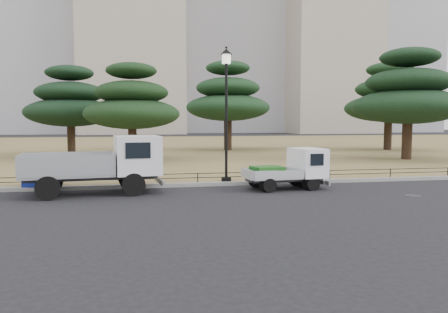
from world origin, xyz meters
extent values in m
plane|color=black|center=(0.00, 0.00, 0.00)|extent=(220.00, 220.00, 0.00)
cube|color=olive|center=(0.00, 30.60, 0.07)|extent=(120.00, 56.00, 0.15)
cube|color=gray|center=(0.00, 2.60, 0.08)|extent=(120.00, 0.25, 0.16)
cylinder|color=black|center=(-3.63, 0.65, 0.43)|extent=(0.87, 0.27, 0.85)
cylinder|color=black|center=(-3.85, 2.50, 0.43)|extent=(0.87, 0.27, 0.85)
cylinder|color=black|center=(-6.55, 0.30, 0.43)|extent=(0.87, 0.27, 0.85)
cylinder|color=black|center=(-6.77, 2.15, 0.43)|extent=(0.87, 0.27, 0.85)
cube|color=#2D2D30|center=(-5.16, 1.40, 0.65)|extent=(4.85, 1.58, 0.15)
cube|color=#919599|center=(-6.01, 1.30, 1.14)|extent=(3.51, 2.25, 0.83)
cube|color=silver|center=(-3.49, 1.61, 1.45)|extent=(1.88, 2.21, 1.46)
cylinder|color=black|center=(3.24, 0.89, 0.27)|extent=(0.56, 0.21, 0.55)
cylinder|color=black|center=(3.10, 2.07, 0.27)|extent=(0.56, 0.21, 0.55)
cylinder|color=black|center=(1.42, 0.68, 0.27)|extent=(0.56, 0.21, 0.55)
cylinder|color=black|center=(1.29, 1.86, 0.27)|extent=(0.56, 0.21, 0.55)
cube|color=#2D2D30|center=(2.29, 1.38, 0.40)|extent=(3.00, 1.01, 0.13)
cube|color=silver|center=(1.76, 1.32, 0.65)|extent=(2.15, 1.47, 0.36)
cube|color=white|center=(3.32, 1.50, 1.05)|extent=(1.17, 1.46, 1.17)
cube|color=#1A5C1B|center=(1.56, 1.29, 0.74)|extent=(1.20, 0.93, 0.40)
cylinder|color=black|center=(3.34, 0.62, 0.28)|extent=(0.56, 0.20, 0.55)
cylinder|color=black|center=(3.23, 1.82, 0.28)|extent=(0.56, 0.20, 0.55)
cylinder|color=black|center=(1.50, 0.46, 0.28)|extent=(0.56, 0.20, 0.55)
cylinder|color=black|center=(1.39, 1.66, 0.28)|extent=(0.56, 0.20, 0.55)
cube|color=#2D2D30|center=(2.39, 1.14, 0.41)|extent=(3.02, 0.94, 0.13)
cube|color=silver|center=(1.86, 1.10, 0.65)|extent=(2.15, 1.43, 0.37)
cube|color=white|center=(3.44, 1.24, 1.05)|extent=(1.15, 1.45, 1.17)
cube|color=#1E5D1A|center=(1.65, 1.08, 0.75)|extent=(1.19, 0.91, 0.41)
cylinder|color=black|center=(0.27, 2.90, 0.23)|extent=(0.43, 0.43, 0.16)
cylinder|color=black|center=(0.27, 2.90, 2.75)|extent=(0.12, 0.12, 4.88)
cylinder|color=white|center=(0.27, 2.90, 5.38)|extent=(0.39, 0.39, 0.39)
cone|color=black|center=(0.27, 2.90, 5.70)|extent=(0.51, 0.51, 0.24)
cylinder|color=black|center=(0.00, 2.75, 0.35)|extent=(38.00, 0.03, 0.03)
cylinder|color=black|center=(0.00, 2.75, 0.53)|extent=(38.00, 0.03, 0.03)
cylinder|color=black|center=(0.00, 2.75, 0.35)|extent=(0.04, 0.04, 0.40)
cube|color=#14279B|center=(-7.28, 2.96, 0.46)|extent=(1.37, 1.03, 0.63)
cube|color=#14279B|center=(-7.01, 2.82, 0.91)|extent=(0.64, 0.56, 0.27)
cylinder|color=#2D2D30|center=(6.50, -1.20, 0.01)|extent=(0.60, 0.60, 0.01)
cylinder|color=black|center=(-8.64, 19.66, 1.48)|extent=(0.60, 0.60, 2.66)
ellipsoid|color=black|center=(-8.64, 19.66, 3.41)|extent=(6.83, 6.83, 2.19)
ellipsoid|color=black|center=(-8.64, 19.66, 4.91)|extent=(5.22, 5.22, 1.67)
ellipsoid|color=black|center=(-8.64, 19.66, 6.41)|extent=(3.60, 3.60, 1.15)
cylinder|color=black|center=(-3.91, 14.08, 1.41)|extent=(0.56, 0.56, 2.51)
ellipsoid|color=black|center=(-3.91, 14.08, 3.23)|extent=(6.33, 6.33, 2.03)
ellipsoid|color=black|center=(-3.91, 14.08, 4.64)|extent=(4.83, 4.83, 1.55)
ellipsoid|color=black|center=(-3.91, 14.08, 6.05)|extent=(3.34, 3.34, 1.07)
cylinder|color=black|center=(4.30, 22.84, 1.70)|extent=(0.70, 0.70, 3.10)
ellipsoid|color=#153118|center=(4.30, 22.84, 3.95)|extent=(7.46, 7.46, 2.39)
ellipsoid|color=#153118|center=(4.30, 22.84, 5.70)|extent=(5.70, 5.70, 1.82)
ellipsoid|color=#153118|center=(4.30, 22.84, 7.44)|extent=(3.94, 3.94, 1.26)
cylinder|color=black|center=(14.49, 11.35, 1.61)|extent=(0.66, 0.66, 2.93)
ellipsoid|color=black|center=(14.49, 11.35, 3.74)|extent=(7.43, 7.43, 2.38)
ellipsoid|color=black|center=(14.49, 11.35, 5.39)|extent=(5.68, 5.68, 1.82)
ellipsoid|color=black|center=(14.49, 11.35, 7.03)|extent=(3.92, 3.92, 1.25)
cylinder|color=black|center=(18.63, 20.53, 1.68)|extent=(0.69, 0.69, 3.06)
ellipsoid|color=black|center=(18.63, 20.53, 3.90)|extent=(7.82, 7.82, 2.50)
ellipsoid|color=black|center=(18.63, 20.53, 5.63)|extent=(5.97, 5.97, 1.91)
ellipsoid|color=black|center=(18.63, 20.53, 7.35)|extent=(4.12, 4.12, 1.32)
cube|color=#AAA08C|center=(-5.00, 85.00, 27.50)|extent=(22.00, 20.00, 55.00)
cube|color=#AAA08C|center=(40.00, 82.00, 24.00)|extent=(20.00, 18.00, 48.00)
cylinder|color=#D83F33|center=(72.00, 85.00, 30.00)|extent=(1.80, 1.80, 60.00)
camera|label=1|loc=(-3.33, -15.55, 2.75)|focal=35.00mm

